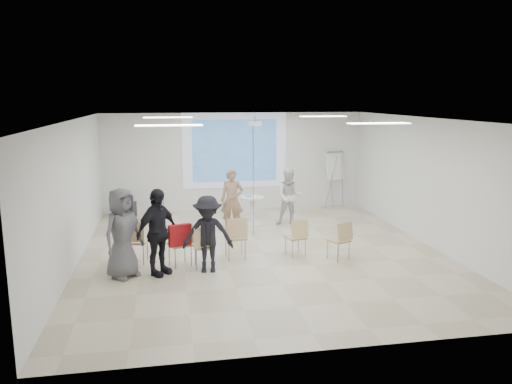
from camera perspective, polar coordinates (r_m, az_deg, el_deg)
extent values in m
cube|color=beige|center=(11.40, 0.72, -7.18)|extent=(8.00, 9.00, 0.10)
cube|color=white|center=(10.85, 0.76, 8.59)|extent=(8.00, 9.00, 0.10)
cube|color=silver|center=(15.46, -2.46, 3.49)|extent=(8.00, 0.10, 3.00)
cube|color=silver|center=(11.01, -20.45, -0.20)|extent=(0.10, 9.00, 3.00)
cube|color=silver|center=(12.43, 19.40, 1.07)|extent=(0.10, 9.00, 3.00)
cube|color=silver|center=(15.35, -2.44, 4.76)|extent=(3.20, 0.01, 2.30)
cube|color=#316BA9|center=(15.34, -2.43, 4.75)|extent=(2.60, 0.01, 1.90)
cylinder|color=white|center=(13.76, -0.43, -3.67)|extent=(0.49, 0.49, 0.05)
cylinder|color=white|center=(13.68, -0.43, -2.23)|extent=(0.13, 0.13, 0.71)
cylinder|color=silver|center=(13.60, -0.44, -0.65)|extent=(0.67, 0.67, 0.04)
cube|color=white|center=(13.57, -0.18, -0.56)|extent=(0.25, 0.20, 0.01)
cube|color=#43A0CA|center=(13.64, -0.85, -0.46)|extent=(0.16, 0.22, 0.02)
imported|color=#9B795F|center=(12.99, -2.76, -0.46)|extent=(0.77, 0.61, 1.87)
imported|color=white|center=(13.64, 3.90, -0.21)|extent=(0.95, 0.82, 1.74)
cube|color=white|center=(13.20, -2.13, 1.04)|extent=(0.06, 0.12, 0.04)
cube|color=white|center=(13.78, 2.93, 1.20)|extent=(0.06, 0.12, 0.04)
cube|color=tan|center=(10.88, -13.49, -5.50)|extent=(0.52, 0.52, 0.04)
cube|color=tan|center=(10.62, -13.83, -4.46)|extent=(0.45, 0.17, 0.42)
cylinder|color=#94989C|center=(10.84, -14.58, -6.95)|extent=(0.03, 0.03, 0.46)
cylinder|color=#919399|center=(10.75, -12.74, -7.02)|extent=(0.03, 0.03, 0.46)
cylinder|color=gray|center=(11.16, -14.09, -6.40)|extent=(0.03, 0.03, 0.46)
cylinder|color=gray|center=(11.08, -12.30, -6.46)|extent=(0.03, 0.03, 0.46)
cube|color=tan|center=(10.53, -8.69, -5.93)|extent=(0.55, 0.55, 0.04)
cube|color=tan|center=(10.27, -8.31, -4.86)|extent=(0.43, 0.23, 0.41)
cylinder|color=gray|center=(10.38, -9.20, -7.55)|extent=(0.03, 0.03, 0.45)
cylinder|color=gray|center=(10.51, -7.41, -7.28)|extent=(0.03, 0.03, 0.45)
cylinder|color=gray|center=(10.69, -9.88, -7.02)|extent=(0.03, 0.03, 0.45)
cylinder|color=#93959B|center=(10.81, -8.14, -6.77)|extent=(0.03, 0.03, 0.45)
cube|color=tan|center=(10.36, -5.96, -6.19)|extent=(0.43, 0.43, 0.04)
cube|color=tan|center=(10.10, -5.89, -5.16)|extent=(0.42, 0.09, 0.40)
cylinder|color=gray|center=(10.26, -6.81, -7.75)|extent=(0.02, 0.02, 0.44)
cylinder|color=gray|center=(10.28, -4.89, -7.66)|extent=(0.02, 0.02, 0.44)
cylinder|color=#95989D|center=(10.58, -6.95, -7.16)|extent=(0.02, 0.02, 0.44)
cylinder|color=gray|center=(10.61, -5.09, -7.08)|extent=(0.02, 0.02, 0.44)
cube|color=tan|center=(10.87, -2.37, -5.22)|extent=(0.47, 0.47, 0.04)
cube|color=tan|center=(10.60, -2.15, -4.16)|extent=(0.45, 0.12, 0.42)
cylinder|color=gray|center=(10.74, -3.11, -6.77)|extent=(0.02, 0.02, 0.46)
cylinder|color=gray|center=(10.80, -1.24, -6.64)|extent=(0.02, 0.02, 0.46)
cylinder|color=gray|center=(11.07, -3.45, -6.23)|extent=(0.02, 0.02, 0.46)
cylinder|color=#94979C|center=(11.14, -1.64, -6.11)|extent=(0.02, 0.02, 0.46)
cube|color=tan|center=(11.08, 4.55, -5.18)|extent=(0.48, 0.48, 0.04)
cube|color=#CFB778|center=(10.85, 5.04, -4.23)|extent=(0.41, 0.17, 0.38)
cylinder|color=gray|center=(10.93, 4.18, -6.59)|extent=(0.03, 0.03, 0.42)
cylinder|color=#95999D|center=(11.08, 5.66, -6.37)|extent=(0.03, 0.03, 0.42)
cylinder|color=gray|center=(11.20, 3.41, -6.14)|extent=(0.03, 0.03, 0.42)
cylinder|color=gray|center=(11.35, 4.86, -5.94)|extent=(0.03, 0.03, 0.42)
cube|color=tan|center=(10.95, 9.42, -5.46)|extent=(0.53, 0.53, 0.04)
cube|color=tan|center=(10.75, 10.16, -4.47)|extent=(0.40, 0.23, 0.38)
cylinder|color=gray|center=(10.79, 9.33, -6.93)|extent=(0.03, 0.03, 0.42)
cylinder|color=gray|center=(11.00, 10.59, -6.61)|extent=(0.03, 0.03, 0.42)
cylinder|color=gray|center=(11.02, 8.18, -6.51)|extent=(0.03, 0.03, 0.42)
cylinder|color=gray|center=(11.23, 9.44, -6.22)|extent=(0.03, 0.03, 0.42)
cube|color=#AD151B|center=(10.24, -8.70, -4.90)|extent=(0.47, 0.26, 0.44)
imported|color=black|center=(10.37, -5.97, -5.98)|extent=(0.33, 0.25, 0.03)
imported|color=black|center=(9.94, -11.23, -3.83)|extent=(1.31, 1.31, 1.99)
imported|color=black|center=(9.99, -5.54, -4.24)|extent=(1.22, 0.78, 1.77)
imported|color=slate|center=(9.97, -15.05, -3.97)|extent=(1.13, 1.14, 1.99)
cylinder|color=gray|center=(15.74, 8.55, 1.08)|extent=(0.36, 0.09, 1.65)
cylinder|color=gray|center=(16.04, 9.83, 1.22)|extent=(0.24, 0.30, 1.65)
cylinder|color=gray|center=(16.11, 8.51, 1.31)|extent=(0.15, 0.35, 1.65)
cube|color=white|center=(15.90, 8.99, 3.03)|extent=(0.68, 0.41, 0.92)
cube|color=gray|center=(15.88, 8.95, 4.55)|extent=(0.65, 0.29, 0.06)
cube|color=black|center=(14.92, -14.47, -1.99)|extent=(0.52, 0.45, 0.45)
cube|color=gray|center=(14.85, -14.53, -0.78)|extent=(0.37, 0.33, 0.20)
cylinder|color=black|center=(14.90, -15.24, -2.93)|extent=(0.06, 0.06, 0.05)
cylinder|color=black|center=(14.79, -13.92, -2.97)|extent=(0.06, 0.06, 0.05)
cylinder|color=black|center=(15.15, -14.93, -2.69)|extent=(0.06, 0.06, 0.05)
cylinder|color=black|center=(15.04, -13.63, -2.73)|extent=(0.06, 0.06, 0.05)
cube|color=white|center=(12.35, -0.12, 7.80)|extent=(0.30, 0.25, 0.10)
cylinder|color=gray|center=(12.34, -0.12, 8.31)|extent=(0.04, 0.04, 0.14)
cylinder|color=black|center=(12.42, -0.32, 1.15)|extent=(0.01, 0.01, 2.77)
cylinder|color=white|center=(12.42, 0.15, 1.15)|extent=(0.01, 0.01, 2.77)
cube|color=white|center=(12.65, -10.03, 8.39)|extent=(1.20, 0.30, 0.02)
cube|color=white|center=(13.28, 7.68, 8.56)|extent=(1.20, 0.30, 0.02)
cube|color=white|center=(9.15, -9.91, 7.51)|extent=(1.20, 0.30, 0.02)
cube|color=white|center=(10.01, 13.85, 7.63)|extent=(1.20, 0.30, 0.02)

